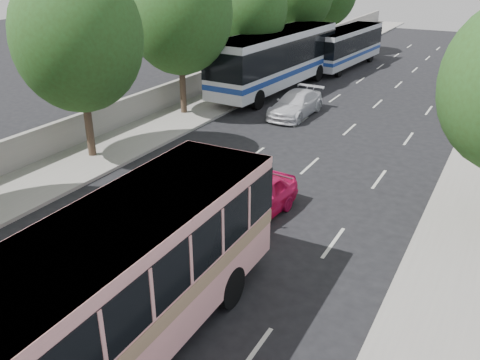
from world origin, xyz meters
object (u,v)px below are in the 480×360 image
Objects in this scene: pink_bus at (100,290)px; white_pickup at (296,104)px; pink_taxi at (253,200)px; tour_coach_rear at (347,44)px; tour_coach_front at (276,56)px.

pink_bus is 2.33× the size of white_pickup.
pink_taxi is (-0.52, 8.25, -1.53)m from pink_bus.
pink_bus is at bearing -81.48° from pink_taxi.
pink_bus is 8.41m from pink_taxi.
pink_bus reaches higher than white_pickup.
tour_coach_rear is at bearing 97.85° from white_pickup.
pink_bus is at bearing -69.64° from tour_coach_front.
pink_bus is 1.05× the size of tour_coach_rear.
white_pickup is at bearing -50.28° from tour_coach_front.
tour_coach_rear is at bearing 83.60° from tour_coach_front.
pink_taxi is 13.29m from white_pickup.
pink_bus is at bearing -76.34° from tour_coach_rear.
tour_coach_front is at bearing 127.17° from white_pickup.
pink_taxi is at bearing 92.89° from pink_bus.
pink_taxi is at bearing -74.66° from tour_coach_rear.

